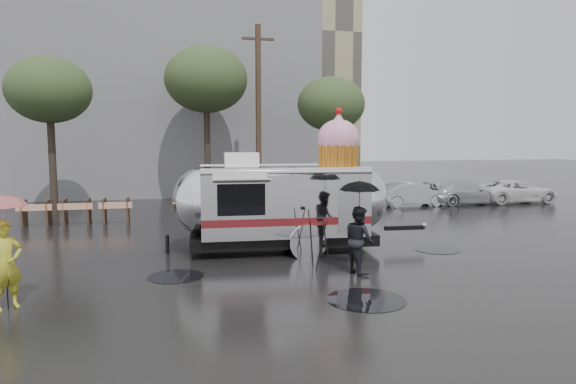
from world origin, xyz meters
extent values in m
plane|color=black|center=(0.00, 0.00, 0.00)|extent=(120.00, 120.00, 0.00)
cylinder|color=black|center=(6.09, 2.43, 0.01)|extent=(1.39, 1.39, 0.01)
cylinder|color=black|center=(2.13, -1.72, 0.01)|extent=(1.69, 1.69, 0.01)
cylinder|color=black|center=(-1.79, 1.07, 0.01)|extent=(1.38, 1.38, 0.01)
cube|color=slate|center=(-4.00, 24.00, 6.50)|extent=(22.00, 12.00, 13.00)
cylinder|color=#473323|center=(2.50, 14.00, 4.50)|extent=(0.28, 0.28, 9.00)
cube|color=#473323|center=(2.50, 14.00, 8.30)|extent=(1.60, 0.12, 0.12)
cylinder|color=#382D26|center=(-7.00, 13.00, 2.93)|extent=(0.32, 0.32, 5.85)
ellipsoid|color=#2D411E|center=(-7.00, 13.00, 5.52)|extent=(3.64, 3.64, 2.86)
cylinder|color=#382D26|center=(0.00, 15.00, 3.38)|extent=(0.32, 0.32, 6.75)
ellipsoid|color=#2D411E|center=(0.00, 15.00, 6.38)|extent=(4.20, 4.20, 3.30)
cylinder|color=#382D26|center=(6.00, 13.00, 2.70)|extent=(0.32, 0.32, 5.40)
ellipsoid|color=#2D411E|center=(6.00, 13.00, 5.10)|extent=(3.36, 3.36, 2.64)
cube|color=#473323|center=(-7.50, 10.00, 0.50)|extent=(0.08, 0.80, 1.00)
cube|color=#473323|center=(-6.60, 10.00, 0.50)|extent=(0.08, 0.80, 1.00)
cube|color=#E5590C|center=(-7.05, 9.62, 0.75)|extent=(1.30, 0.04, 0.25)
cube|color=#473323|center=(-6.00, 10.00, 0.50)|extent=(0.08, 0.80, 1.00)
cube|color=#473323|center=(-5.10, 10.00, 0.50)|extent=(0.08, 0.80, 1.00)
cube|color=#E5590C|center=(-5.55, 9.62, 0.75)|extent=(1.30, 0.04, 0.25)
cube|color=#473323|center=(-4.50, 10.00, 0.50)|extent=(0.08, 0.80, 1.00)
cube|color=#473323|center=(-3.60, 10.00, 0.50)|extent=(0.08, 0.80, 1.00)
cube|color=#E5590C|center=(-4.05, 9.62, 0.75)|extent=(1.30, 0.04, 0.25)
imported|color=silver|center=(7.00, 12.00, 0.70)|extent=(4.00, 1.80, 1.40)
imported|color=#B2B2B7|center=(10.00, 12.00, 0.70)|extent=(4.00, 1.80, 1.40)
imported|color=#B2B2B7|center=(13.00, 12.00, 0.72)|extent=(4.20, 1.80, 1.44)
imported|color=silver|center=(16.00, 12.00, 0.75)|extent=(4.40, 1.90, 1.50)
cube|color=silver|center=(1.43, 3.55, 1.55)|extent=(5.02, 2.82, 2.00)
ellipsoid|color=silver|center=(3.87, 3.41, 1.55)|extent=(1.80, 2.64, 2.00)
ellipsoid|color=silver|center=(-1.01, 3.68, 1.55)|extent=(1.80, 2.64, 2.00)
cube|color=black|center=(1.43, 3.55, 0.39)|extent=(5.66, 2.53, 0.33)
cylinder|color=black|center=(1.92, 2.38, 0.39)|extent=(0.79, 0.29, 0.78)
cylinder|color=black|center=(2.05, 4.66, 0.39)|extent=(0.79, 0.29, 0.78)
cylinder|color=silver|center=(1.91, 2.22, 0.44)|extent=(1.07, 0.17, 1.07)
cube|color=black|center=(5.42, 3.32, 0.55)|extent=(1.34, 0.21, 0.13)
sphere|color=silver|center=(6.08, 3.29, 0.61)|extent=(0.19, 0.19, 0.18)
cylinder|color=black|center=(-2.00, 3.74, 0.28)|extent=(0.12, 0.12, 0.55)
cube|color=maroon|center=(1.36, 2.28, 1.05)|extent=(4.88, 0.30, 0.22)
cube|color=maroon|center=(1.50, 4.82, 1.05)|extent=(4.88, 0.30, 0.22)
cube|color=black|center=(0.03, 2.34, 1.72)|extent=(1.33, 0.10, 0.89)
cube|color=#B7B3AB|center=(0.02, 2.07, 2.27)|extent=(1.58, 0.64, 0.16)
cube|color=silver|center=(3.13, 2.16, 1.39)|extent=(0.67, 0.07, 1.44)
cube|color=white|center=(0.21, 3.62, 2.77)|extent=(1.04, 0.78, 0.42)
cylinder|color=orange|center=(3.20, 3.45, 2.88)|extent=(1.22, 1.22, 0.67)
ellipsoid|color=#F2A2BD|center=(3.20, 3.45, 3.42)|extent=(1.36, 1.36, 1.15)
cone|color=#F2A2BD|center=(3.20, 3.45, 3.99)|extent=(0.58, 0.58, 0.44)
sphere|color=red|center=(3.20, 3.45, 4.24)|extent=(0.23, 0.23, 0.22)
imported|color=gold|center=(-5.11, -0.64, 0.90)|extent=(0.78, 0.74, 1.81)
imported|color=pink|center=(-5.11, -0.64, 1.94)|extent=(1.15, 1.15, 0.79)
cylinder|color=black|center=(-5.11, -0.64, 0.83)|extent=(0.02, 0.02, 1.65)
imported|color=black|center=(2.75, 0.38, 0.86)|extent=(0.62, 0.90, 1.72)
imported|color=black|center=(2.75, 0.38, 1.97)|extent=(1.23, 1.23, 0.84)
cylinder|color=black|center=(2.75, 0.38, 0.83)|extent=(0.02, 0.02, 1.65)
cylinder|color=black|center=(2.13, 1.19, 0.64)|extent=(0.14, 0.28, 1.29)
cylinder|color=black|center=(1.74, 1.23, 0.64)|extent=(0.19, 0.25, 1.29)
cylinder|color=black|center=(1.90, 0.87, 0.64)|extent=(0.30, 0.06, 1.29)
cube|color=black|center=(1.92, 1.10, 1.29)|extent=(0.14, 0.13, 0.09)
camera|label=1|loc=(-1.85, -11.67, 3.42)|focal=32.00mm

